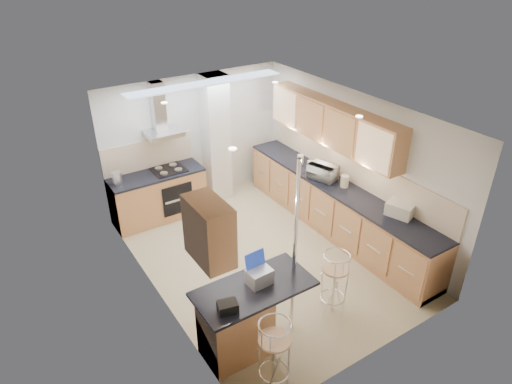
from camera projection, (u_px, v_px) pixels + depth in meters
ground at (264, 257)px, 7.54m from camera, size 4.80×4.80×0.00m
room_shell at (269, 160)px, 7.22m from camera, size 3.64×4.84×2.51m
right_counter at (335, 208)px, 8.03m from camera, size 0.63×4.40×0.92m
back_counter at (158, 196)px, 8.41m from camera, size 1.70×0.63×0.92m
peninsula at (254, 316)px, 5.71m from camera, size 1.47×0.72×0.94m
microwave at (323, 172)px, 7.94m from camera, size 0.46×0.56×0.27m
laptop at (259, 277)px, 5.51m from camera, size 0.30×0.23×0.20m
bag at (228, 307)px, 5.11m from camera, size 0.26×0.21×0.12m
bar_stool_near at (274, 355)px, 5.16m from camera, size 0.43×0.43×0.97m
bar_stool_end at (334, 283)px, 6.26m from camera, size 0.46×0.46×0.96m
jar_a at (300, 159)px, 8.50m from camera, size 0.15×0.15×0.17m
jar_b at (310, 164)px, 8.34m from camera, size 0.12×0.12×0.14m
jar_c at (345, 181)px, 7.70m from camera, size 0.15×0.15×0.21m
jar_d at (393, 210)px, 6.97m from camera, size 0.13×0.13×0.12m
bread_bin at (401, 209)px, 6.91m from camera, size 0.42×0.47×0.21m
kettle at (117, 178)px, 7.75m from camera, size 0.16×0.16×0.24m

